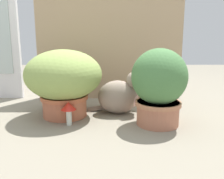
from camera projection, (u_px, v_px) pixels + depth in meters
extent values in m
plane|color=gray|center=(97.00, 122.00, 1.45)|extent=(6.00, 6.00, 0.00)
cube|color=tan|center=(109.00, 37.00, 1.92)|extent=(1.15, 0.03, 0.99)
cylinder|color=#B76547|center=(65.00, 105.00, 1.56)|extent=(0.28, 0.28, 0.14)
cylinder|color=#BD6241|center=(65.00, 97.00, 1.54)|extent=(0.30, 0.30, 0.02)
ellipsoid|color=#8DA654|center=(64.00, 75.00, 1.51)|extent=(0.48, 0.48, 0.31)
cylinder|color=#B36E53|center=(158.00, 113.00, 1.40)|extent=(0.24, 0.24, 0.14)
cylinder|color=#B67553|center=(158.00, 103.00, 1.39)|extent=(0.26, 0.26, 0.02)
ellipsoid|color=#487942|center=(159.00, 77.00, 1.36)|extent=(0.31, 0.31, 0.32)
ellipsoid|color=gray|center=(118.00, 97.00, 1.60)|extent=(0.27, 0.19, 0.22)
ellipsoid|color=beige|center=(133.00, 99.00, 1.60)|extent=(0.08, 0.10, 0.11)
sphere|color=gray|center=(135.00, 80.00, 1.57)|extent=(0.12, 0.12, 0.11)
cone|color=gray|center=(135.00, 70.00, 1.59)|extent=(0.04, 0.04, 0.04)
cone|color=gray|center=(135.00, 71.00, 1.53)|extent=(0.04, 0.04, 0.04)
cylinder|color=gray|center=(101.00, 108.00, 1.67)|extent=(0.19, 0.05, 0.07)
cylinder|color=silver|center=(69.00, 117.00, 1.40)|extent=(0.03, 0.03, 0.09)
cone|color=red|center=(69.00, 106.00, 1.38)|extent=(0.09, 0.09, 0.04)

